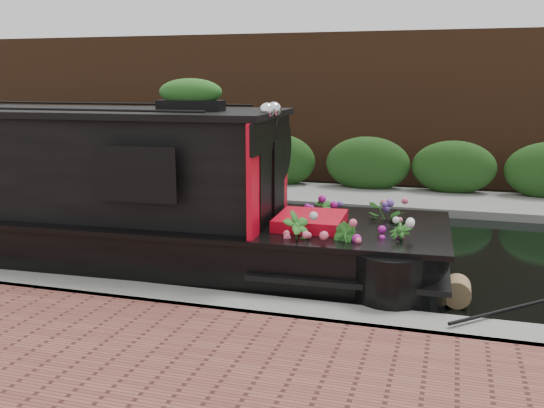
# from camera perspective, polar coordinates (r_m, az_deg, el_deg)

# --- Properties ---
(ground) EXTENTS (80.00, 80.00, 0.00)m
(ground) POSITION_cam_1_polar(r_m,az_deg,el_deg) (10.86, -7.19, -3.27)
(ground) COLOR black
(ground) RESTS_ON ground
(near_bank_coping) EXTENTS (40.00, 0.60, 0.50)m
(near_bank_coping) POSITION_cam_1_polar(r_m,az_deg,el_deg) (8.10, -16.75, -8.97)
(near_bank_coping) COLOR gray
(near_bank_coping) RESTS_ON ground
(far_bank_path) EXTENTS (40.00, 2.40, 0.34)m
(far_bank_path) POSITION_cam_1_polar(r_m,az_deg,el_deg) (14.70, -0.57, 0.78)
(far_bank_path) COLOR slate
(far_bank_path) RESTS_ON ground
(far_hedge) EXTENTS (40.00, 1.10, 2.80)m
(far_hedge) POSITION_cam_1_polar(r_m,az_deg,el_deg) (15.55, 0.41, 1.39)
(far_hedge) COLOR #1D4115
(far_hedge) RESTS_ON ground
(far_brick_wall) EXTENTS (40.00, 1.00, 8.00)m
(far_brick_wall) POSITION_cam_1_polar(r_m,az_deg,el_deg) (17.54, 2.34, 2.57)
(far_brick_wall) COLOR #4E2C1A
(far_brick_wall) RESTS_ON ground
(rope_fender) EXTENTS (0.34, 0.39, 0.34)m
(rope_fender) POSITION_cam_1_polar(r_m,az_deg,el_deg) (8.05, 17.02, -7.84)
(rope_fender) COLOR olive
(rope_fender) RESTS_ON ground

